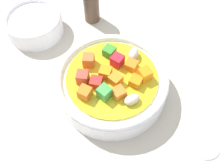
# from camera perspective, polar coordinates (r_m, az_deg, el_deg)

# --- Properties ---
(ground_plane) EXTENTS (1.40, 1.40, 0.02)m
(ground_plane) POSITION_cam_1_polar(r_m,az_deg,el_deg) (0.43, 0.00, -2.27)
(ground_plane) COLOR #BAB2A0
(soup_bowl_main) EXTENTS (0.17, 0.17, 0.06)m
(soup_bowl_main) POSITION_cam_1_polar(r_m,az_deg,el_deg) (0.40, 0.01, 0.23)
(soup_bowl_main) COLOR white
(soup_bowl_main) RESTS_ON ground_plane
(side_bowl_small) EXTENTS (0.10, 0.10, 0.04)m
(side_bowl_small) POSITION_cam_1_polar(r_m,az_deg,el_deg) (0.51, -16.51, 12.39)
(side_bowl_small) COLOR white
(side_bowl_small) RESTS_ON ground_plane
(pepper_shaker) EXTENTS (0.03, 0.03, 0.08)m
(pepper_shaker) POSITION_cam_1_polar(r_m,az_deg,el_deg) (0.50, -4.54, 17.08)
(pepper_shaker) COLOR #4C3828
(pepper_shaker) RESTS_ON ground_plane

